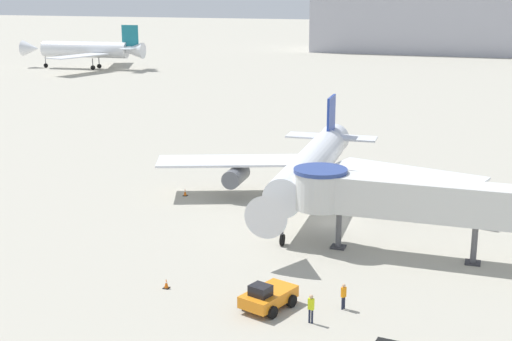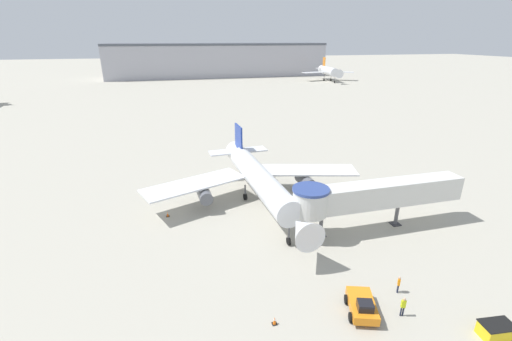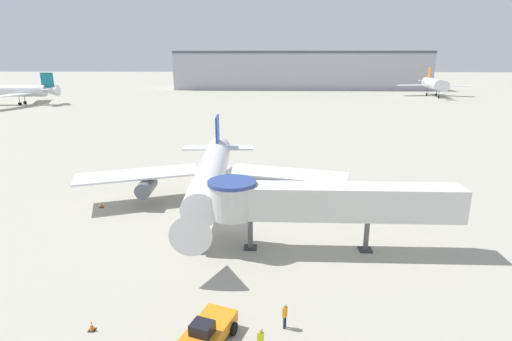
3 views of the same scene
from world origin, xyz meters
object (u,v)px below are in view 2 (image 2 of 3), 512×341
main_airplane (259,179)px  jet_bridge (368,195)px  background_jet_orange_tail (329,71)px  ground_crew_wing_walker (403,306)px  ground_crew_marshaller (399,283)px  traffic_cone_apron_front (275,321)px  traffic_cone_port_wing (168,214)px  pushback_tug_orange (362,306)px  service_container_yellow (496,330)px

main_airplane → jet_bridge: 14.30m
background_jet_orange_tail → ground_crew_wing_walker: bearing=-106.6°
main_airplane → ground_crew_marshaller: size_ratio=18.53×
main_airplane → background_jet_orange_tail: background_jet_orange_tail is taller
traffic_cone_apron_front → traffic_cone_port_wing: size_ratio=0.96×
ground_crew_marshaller → ground_crew_wing_walker: 2.90m
jet_bridge → ground_crew_marshaller: (-2.95, -10.56, -3.50)m
ground_crew_marshaller → background_jet_orange_tail: background_jet_orange_tail is taller
pushback_tug_orange → ground_crew_wing_walker: ground_crew_wing_walker is taller
traffic_cone_port_wing → background_jet_orange_tail: 157.26m
pushback_tug_orange → service_container_yellow: pushback_tug_orange is taller
ground_crew_wing_walker → jet_bridge: bearing=-94.8°
jet_bridge → service_container_yellow: size_ratio=8.11×
ground_crew_marshaller → background_jet_orange_tail: size_ratio=0.06×
traffic_cone_port_wing → traffic_cone_apron_front: bearing=-68.8°
pushback_tug_orange → service_container_yellow: 9.84m
ground_crew_marshaller → service_container_yellow: bearing=-115.5°
main_airplane → ground_crew_wing_walker: (6.04, -22.84, -2.65)m
ground_crew_marshaller → ground_crew_wing_walker: (-1.43, -2.52, 0.08)m
jet_bridge → pushback_tug_orange: size_ratio=5.08×
traffic_cone_apron_front → background_jet_orange_tail: bearing=62.7°
traffic_cone_apron_front → jet_bridge: bearing=37.3°
traffic_cone_port_wing → service_container_yellow: bearing=-47.3°
ground_crew_marshaller → ground_crew_wing_walker: ground_crew_wing_walker is taller
traffic_cone_port_wing → ground_crew_wing_walker: size_ratio=0.39×
main_airplane → ground_crew_wing_walker: 23.77m
pushback_tug_orange → ground_crew_marshaller: bearing=36.6°
jet_bridge → service_container_yellow: (1.20, -16.72, -3.87)m
main_airplane → traffic_cone_apron_front: bearing=-104.8°
pushback_tug_orange → traffic_cone_port_wing: pushback_tug_orange is taller
service_container_yellow → ground_crew_marshaller: bearing=124.0°
traffic_cone_apron_front → ground_crew_marshaller: bearing=3.4°
service_container_yellow → traffic_cone_port_wing: size_ratio=3.70×
traffic_cone_apron_front → ground_crew_wing_walker: bearing=-10.0°
pushback_tug_orange → background_jet_orange_tail: bearing=83.8°
pushback_tug_orange → traffic_cone_apron_front: 7.40m
pushback_tug_orange → ground_crew_wing_walker: bearing=-0.6°
main_airplane → jet_bridge: (10.42, -9.76, 0.77)m
jet_bridge → pushback_tug_orange: 14.58m
service_container_yellow → ground_crew_wing_walker: (-5.58, 3.64, 0.44)m
ground_crew_marshaller → pushback_tug_orange: bearing=138.4°
service_container_yellow → ground_crew_wing_walker: 6.67m
traffic_cone_apron_front → traffic_cone_port_wing: bearing=111.2°
main_airplane → pushback_tug_orange: main_airplane is taller
pushback_tug_orange → ground_crew_marshaller: 4.71m
ground_crew_marshaller → jet_bridge: bearing=15.0°
service_container_yellow → pushback_tug_orange: bearing=151.3°
pushback_tug_orange → traffic_cone_apron_front: size_ratio=6.13×
jet_bridge → background_jet_orange_tail: (63.68, 140.50, 0.63)m
jet_bridge → traffic_cone_apron_front: bearing=-142.5°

